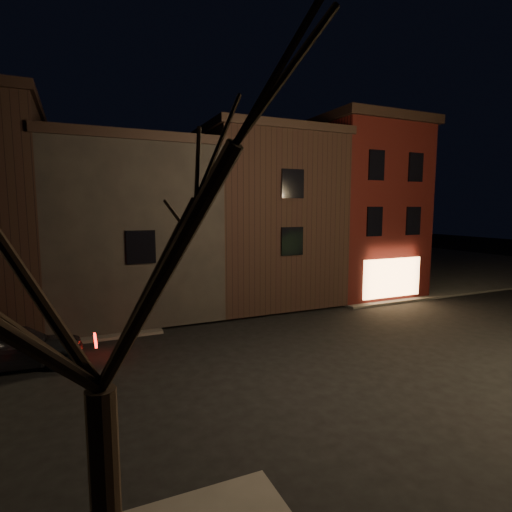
{
  "coord_description": "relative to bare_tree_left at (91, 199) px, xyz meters",
  "views": [
    {
      "loc": [
        -8.15,
        -11.72,
        5.34
      ],
      "look_at": [
        -0.87,
        4.53,
        3.2
      ],
      "focal_mm": 28.0,
      "sensor_mm": 36.0,
      "label": 1
    }
  ],
  "objects": [
    {
      "name": "corner_building",
      "position": [
        16.0,
        16.47,
        -0.03
      ],
      "size": [
        6.5,
        8.5,
        10.5
      ],
      "color": "#410E0B",
      "rests_on": "ground"
    },
    {
      "name": "sidewalk_far_right",
      "position": [
        28.0,
        27.0,
        -5.37
      ],
      "size": [
        30.0,
        30.0,
        0.12
      ],
      "primitive_type": "cube",
      "color": "#2D2B28",
      "rests_on": "ground"
    },
    {
      "name": "ground",
      "position": [
        8.0,
        7.0,
        -5.43
      ],
      "size": [
        120.0,
        120.0,
        0.0
      ],
      "primitive_type": "plane",
      "color": "black",
      "rests_on": "ground"
    },
    {
      "name": "bare_tree_left",
      "position": [
        0.0,
        0.0,
        0.0
      ],
      "size": [
        5.6,
        5.6,
        7.5
      ],
      "color": "black",
      "rests_on": "sidewalk_near_left"
    },
    {
      "name": "row_building_a",
      "position": [
        9.5,
        17.5,
        -0.6
      ],
      "size": [
        7.3,
        10.3,
        9.4
      ],
      "color": "black",
      "rests_on": "ground"
    },
    {
      "name": "row_building_b",
      "position": [
        2.25,
        17.5,
        -1.1
      ],
      "size": [
        7.8,
        10.3,
        8.4
      ],
      "color": "black",
      "rests_on": "ground"
    },
    {
      "name": "parked_car_a",
      "position": [
        -2.28,
        10.37,
        -4.71
      ],
      "size": [
        4.39,
        2.11,
        1.45
      ],
      "primitive_type": "imported",
      "rotation": [
        0.0,
        0.0,
        1.47
      ],
      "color": "black",
      "rests_on": "ground"
    }
  ]
}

